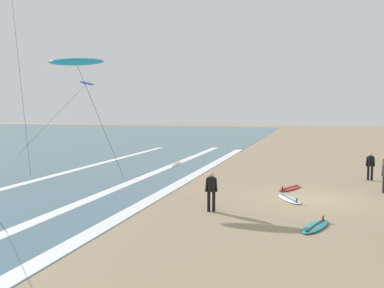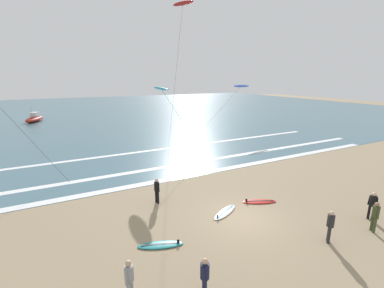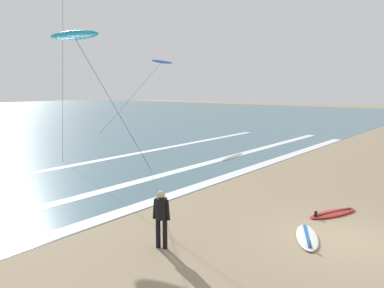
{
  "view_description": "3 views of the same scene",
  "coord_description": "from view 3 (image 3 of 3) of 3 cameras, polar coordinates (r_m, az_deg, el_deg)",
  "views": [
    {
      "loc": [
        -20.02,
        -0.09,
        4.19
      ],
      "look_at": [
        -2.42,
        4.96,
        2.61
      ],
      "focal_mm": 40.0,
      "sensor_mm": 36.0,
      "label": 1
    },
    {
      "loc": [
        -8.14,
        -10.01,
        7.52
      ],
      "look_at": [
        0.17,
        6.44,
        2.71
      ],
      "focal_mm": 24.04,
      "sensor_mm": 36.0,
      "label": 2
    },
    {
      "loc": [
        -11.3,
        -3.09,
        4.39
      ],
      "look_at": [
        -2.78,
        3.38,
        2.81
      ],
      "focal_mm": 37.47,
      "sensor_mm": 36.0,
      "label": 3
    }
  ],
  "objects": [
    {
      "name": "ground_plane",
      "position": [
        12.51,
        21.0,
        -12.71
      ],
      "size": [
        160.0,
        160.0,
        0.0
      ],
      "primitive_type": "plane",
      "color": "#937F60"
    },
    {
      "name": "wave_foam_shoreline",
      "position": [
        16.83,
        -1.02,
        -6.67
      ],
      "size": [
        40.08,
        0.7,
        0.01
      ],
      "primitive_type": "cube",
      "color": "white",
      "rests_on": "ocean_surface"
    },
    {
      "name": "wave_foam_mid_break",
      "position": [
        16.6,
        -15.27,
        -7.19
      ],
      "size": [
        49.3,
        0.62,
        0.01
      ],
      "primitive_type": "cube",
      "color": "white",
      "rests_on": "ocean_surface"
    },
    {
      "name": "wave_foam_outer_break",
      "position": [
        22.38,
        -18.81,
        -3.33
      ],
      "size": [
        41.16,
        0.56,
        0.01
      ],
      "primitive_type": "cube",
      "color": "white",
      "rests_on": "ocean_surface"
    },
    {
      "name": "surfer_left_far",
      "position": [
        10.94,
        -4.39,
        -9.9
      ],
      "size": [
        0.32,
        0.51,
        1.6
      ],
      "color": "black",
      "rests_on": "ground"
    },
    {
      "name": "surfboard_foreground_flat",
      "position": [
        12.31,
        16.06,
        -12.6
      ],
      "size": [
        2.15,
        1.47,
        0.25
      ],
      "color": "silver",
      "rests_on": "ground"
    },
    {
      "name": "surfboard_near_water",
      "position": [
        14.7,
        19.4,
        -9.27
      ],
      "size": [
        2.17,
        1.38,
        0.25
      ],
      "color": "red",
      "rests_on": "ground"
    },
    {
      "name": "kite_cyan_low_near",
      "position": [
        18.81,
        -16.48,
        14.53
      ],
      "size": [
        4.46,
        3.21,
        6.75
      ],
      "color": "#23A8C6",
      "rests_on": "ground"
    },
    {
      "name": "kite_blue_high_left",
      "position": [
        34.39,
        -4.29,
        11.56
      ],
      "size": [
        3.83,
        6.41,
        6.55
      ],
      "color": "blue",
      "rests_on": "ground"
    }
  ]
}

